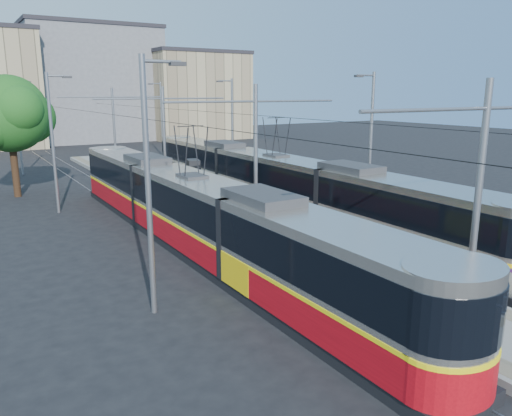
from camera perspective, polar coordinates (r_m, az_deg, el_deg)
ground at (r=18.92m, az=12.84°, el=-8.70°), size 160.00×160.00×0.00m
platform at (r=32.68m, az=-8.28°, el=1.01°), size 4.00×50.00×0.30m
tactile_strip_left at (r=32.12m, az=-10.67°, el=0.99°), size 0.70×50.00×0.01m
tactile_strip_right at (r=33.23m, az=-6.00°, el=1.55°), size 0.70×50.00×0.01m
rails at (r=32.71m, az=-8.27°, el=0.78°), size 8.71×70.00×0.03m
track_arrow at (r=14.68m, az=10.78°, el=-15.26°), size 1.20×5.00×0.01m
tram_left at (r=22.41m, az=-7.20°, el=-0.46°), size 2.43×29.04×5.50m
tram_right at (r=29.37m, az=2.28°, el=3.16°), size 2.43×31.95×5.50m
catenary at (r=29.47m, az=-6.35°, el=8.36°), size 9.20×70.00×7.00m
street_lamps at (r=35.79m, az=-11.06°, el=8.48°), size 15.18×38.22×8.00m
shelter at (r=30.91m, az=-7.15°, el=3.22°), size 0.98×1.32×2.62m
tree at (r=37.18m, az=-25.91°, el=9.55°), size 5.55×5.13×8.06m
building_centre at (r=78.64m, az=-18.35°, el=13.32°), size 18.36×14.28×16.15m
building_right at (r=77.56m, az=-6.84°, el=12.66°), size 14.28×10.20×12.85m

